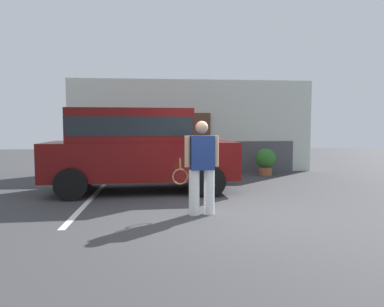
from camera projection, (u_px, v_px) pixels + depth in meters
ground_plane at (224, 215)px, 6.50m from camera, size 40.00×40.00×0.00m
parking_stripe_0 at (89, 201)px, 7.74m from camera, size 0.12×4.40×0.01m
house_frontage at (192, 129)px, 12.67m from camera, size 8.67×0.40×3.28m
parked_suv at (138, 146)px, 8.86m from camera, size 4.67×2.30×2.05m
tennis_player_man at (201, 167)px, 6.50m from camera, size 0.90×0.31×1.73m
potted_plant_by_porch at (266, 160)px, 11.86m from camera, size 0.68×0.68×0.89m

